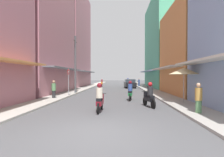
# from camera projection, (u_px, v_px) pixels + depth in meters

# --- Properties ---
(ground_plane) EXTENTS (111.98, 111.98, 0.00)m
(ground_plane) POSITION_uv_depth(u_px,v_px,m) (115.00, 89.00, 27.35)
(ground_plane) COLOR #4C4C4F
(sidewalk_left) EXTENTS (1.96, 58.90, 0.12)m
(sidewalk_left) POSITION_uv_depth(u_px,v_px,m) (84.00, 88.00, 27.60)
(sidewalk_left) COLOR #ADA89E
(sidewalk_left) RESTS_ON ground
(sidewalk_right) EXTENTS (1.96, 58.90, 0.12)m
(sidewalk_right) POSITION_uv_depth(u_px,v_px,m) (147.00, 88.00, 27.11)
(sidewalk_right) COLOR #9E9991
(sidewalk_right) RESTS_ON ground
(building_left_mid) EXTENTS (7.05, 11.22, 16.28)m
(building_left_mid) POSITION_uv_depth(u_px,v_px,m) (36.00, 23.00, 20.02)
(building_left_mid) COLOR #B7727F
(building_left_mid) RESTS_ON ground
(building_left_far) EXTENTS (7.05, 12.83, 17.97)m
(building_left_far) POSITION_uv_depth(u_px,v_px,m) (69.00, 39.00, 32.69)
(building_left_far) COLOR #B7727F
(building_left_far) RESTS_ON ground
(building_right_mid) EXTENTS (7.05, 9.01, 9.06)m
(building_right_mid) POSITION_uv_depth(u_px,v_px,m) (199.00, 51.00, 17.89)
(building_right_mid) COLOR #D88C4C
(building_right_mid) RESTS_ON ground
(building_right_far) EXTENTS (7.05, 13.41, 14.80)m
(building_right_far) POSITION_uv_depth(u_px,v_px,m) (168.00, 44.00, 29.53)
(building_right_far) COLOR #4CB28C
(building_right_far) RESTS_ON ground
(motorbike_white) EXTENTS (0.65, 1.78, 1.58)m
(motorbike_white) POSITION_uv_depth(u_px,v_px,m) (128.00, 82.00, 38.80)
(motorbike_white) COLOR black
(motorbike_white) RESTS_ON ground
(motorbike_green) EXTENTS (0.55, 1.81, 1.58)m
(motorbike_green) POSITION_uv_depth(u_px,v_px,m) (130.00, 92.00, 13.98)
(motorbike_green) COLOR black
(motorbike_green) RESTS_ON ground
(motorbike_maroon) EXTENTS (0.55, 1.81, 1.58)m
(motorbike_maroon) POSITION_uv_depth(u_px,v_px,m) (100.00, 99.00, 9.44)
(motorbike_maroon) COLOR black
(motorbike_maroon) RESTS_ON ground
(motorbike_black) EXTENTS (0.67, 1.77, 1.58)m
(motorbike_black) POSITION_uv_depth(u_px,v_px,m) (149.00, 96.00, 10.87)
(motorbike_black) COLOR black
(motorbike_black) RESTS_ON ground
(motorbike_orange) EXTENTS (0.55, 1.81, 1.58)m
(motorbike_orange) POSITION_uv_depth(u_px,v_px,m) (102.00, 83.00, 32.23)
(motorbike_orange) COLOR black
(motorbike_orange) RESTS_ON ground
(parked_car) EXTENTS (1.96, 4.18, 1.45)m
(parked_car) POSITION_uv_depth(u_px,v_px,m) (130.00, 83.00, 29.03)
(parked_car) COLOR black
(parked_car) RESTS_ON ground
(pedestrian_foreground) EXTENTS (0.34, 0.34, 1.54)m
(pedestrian_foreground) POSITION_uv_depth(u_px,v_px,m) (139.00, 82.00, 32.62)
(pedestrian_foreground) COLOR #334C8C
(pedestrian_foreground) RESTS_ON ground
(pedestrian_far) EXTENTS (0.34, 0.34, 1.59)m
(pedestrian_far) POSITION_uv_depth(u_px,v_px,m) (54.00, 90.00, 14.56)
(pedestrian_far) COLOR #262628
(pedestrian_far) RESTS_ON ground
(pedestrian_crossing) EXTENTS (0.34, 0.34, 1.61)m
(pedestrian_crossing) POSITION_uv_depth(u_px,v_px,m) (199.00, 99.00, 8.60)
(pedestrian_crossing) COLOR #598C59
(pedestrian_crossing) RESTS_ON ground
(vendor_umbrella) EXTENTS (2.00, 2.00, 2.53)m
(vendor_umbrella) POSITION_uv_depth(u_px,v_px,m) (184.00, 71.00, 11.91)
(vendor_umbrella) COLOR #99999E
(vendor_umbrella) RESTS_ON ground
(utility_pole) EXTENTS (0.20, 1.20, 6.41)m
(utility_pole) POSITION_uv_depth(u_px,v_px,m) (75.00, 64.00, 19.22)
(utility_pole) COLOR #4C4C4F
(utility_pole) RESTS_ON ground
(street_sign_no_entry) EXTENTS (0.07, 0.60, 2.65)m
(street_sign_no_entry) POSITION_uv_depth(u_px,v_px,m) (69.00, 79.00, 16.41)
(street_sign_no_entry) COLOR gray
(street_sign_no_entry) RESTS_ON ground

